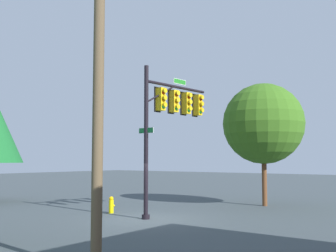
{
  "coord_description": "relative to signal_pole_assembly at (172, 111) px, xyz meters",
  "views": [
    {
      "loc": [
        -14.35,
        -12.13,
        2.69
      ],
      "look_at": [
        1.41,
        -0.19,
        4.29
      ],
      "focal_mm": 43.93,
      "sensor_mm": 36.0,
      "label": 1
    }
  ],
  "objects": [
    {
      "name": "ground_plane",
      "position": [
        -1.75,
        0.18,
        -5.03
      ],
      "size": [
        120.0,
        120.0,
        0.0
      ],
      "primitive_type": "plane",
      "color": "#3E484C"
    },
    {
      "name": "tree_far",
      "position": [
        6.41,
        -1.93,
        -0.26
      ],
      "size": [
        4.73,
        4.73,
        7.14
      ],
      "color": "brown",
      "rests_on": "ground_plane"
    },
    {
      "name": "signal_pole_assembly",
      "position": [
        0.0,
        0.0,
        0.0
      ],
      "size": [
        4.5,
        1.14,
        7.03
      ],
      "color": "black",
      "rests_on": "ground_plane"
    },
    {
      "name": "utility_pole",
      "position": [
        -9.23,
        -4.61,
        -0.57
      ],
      "size": [
        0.27,
        1.8,
        8.63
      ],
      "color": "brown",
      "rests_on": "ground_plane"
    },
    {
      "name": "fire_hydrant",
      "position": [
        -1.23,
        2.88,
        -4.62
      ],
      "size": [
        0.33,
        0.24,
        0.83
      ],
      "color": "#DBC807",
      "rests_on": "ground_plane"
    }
  ]
}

